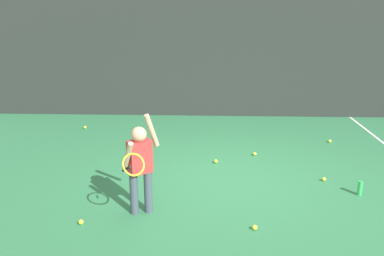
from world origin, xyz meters
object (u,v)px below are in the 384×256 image
object	(u,v)px
tennis_ball_0	(330,141)
tennis_ball_8	(85,127)
tennis_ball_1	(81,222)
tennis_ball_6	(324,179)
tennis_ball_7	(255,228)
tennis_player	(140,163)
water_bottle	(360,188)
tennis_ball_4	(255,154)
tennis_ball_3	(216,161)

from	to	relation	value
tennis_ball_0	tennis_ball_8	distance (m)	5.37
tennis_ball_1	tennis_ball_6	distance (m)	3.77
tennis_ball_6	tennis_ball_7	xyz separation A→B (m)	(-1.27, -1.54, 0.00)
tennis_ball_0	tennis_ball_6	size ratio (longest dim) A/B	1.00
tennis_player	tennis_ball_7	size ratio (longest dim) A/B	20.46
tennis_ball_1	tennis_player	bearing A→B (deg)	24.47
tennis_player	tennis_ball_8	size ratio (longest dim) A/B	20.46
water_bottle	tennis_ball_4	distance (m)	2.12
tennis_player	tennis_ball_0	xyz separation A→B (m)	(3.39, 3.12, -0.69)
tennis_ball_7	tennis_ball_8	size ratio (longest dim) A/B	1.00
tennis_ball_6	tennis_ball_3	bearing A→B (deg)	157.04
tennis_ball_6	tennis_ball_7	world-z (taller)	same
tennis_ball_4	tennis_ball_0	bearing A→B (deg)	26.93
water_bottle	tennis_ball_4	bearing A→B (deg)	130.00
tennis_player	tennis_ball_7	xyz separation A→B (m)	(1.48, -0.38, -0.69)
tennis_ball_0	tennis_player	bearing A→B (deg)	-137.34
water_bottle	tennis_ball_0	world-z (taller)	water_bottle
tennis_ball_6	tennis_ball_8	world-z (taller)	same
tennis_ball_1	tennis_ball_3	xyz separation A→B (m)	(1.76, 2.21, 0.00)
tennis_player	tennis_ball_1	size ratio (longest dim) A/B	20.46
tennis_ball_3	tennis_ball_6	xyz separation A→B (m)	(1.71, -0.72, 0.00)
tennis_ball_7	tennis_ball_3	bearing A→B (deg)	101.13
tennis_ball_7	tennis_ball_0	bearing A→B (deg)	61.35
tennis_ball_1	tennis_ball_8	xyz separation A→B (m)	(-1.20, 4.24, 0.00)
water_bottle	tennis_ball_0	distance (m)	2.46
tennis_ball_3	tennis_ball_7	world-z (taller)	same
tennis_player	tennis_ball_1	world-z (taller)	tennis_player
tennis_player	tennis_ball_1	distance (m)	1.06
tennis_ball_1	water_bottle	bearing A→B (deg)	14.58
tennis_ball_1	tennis_ball_4	world-z (taller)	same
tennis_ball_6	tennis_ball_7	distance (m)	1.99
tennis_player	tennis_ball_6	bearing A→B (deg)	-12.15
tennis_ball_1	tennis_ball_6	world-z (taller)	same
tennis_ball_6	tennis_ball_8	distance (m)	5.42
water_bottle	tennis_ball_4	size ratio (longest dim) A/B	3.33
tennis_ball_7	tennis_ball_8	world-z (taller)	same
tennis_player	water_bottle	xyz separation A→B (m)	(3.13, 0.67, -0.62)
tennis_ball_8	tennis_ball_0	bearing A→B (deg)	-8.52
water_bottle	tennis_ball_7	xyz separation A→B (m)	(-1.65, -1.05, -0.08)
tennis_player	tennis_ball_4	distance (m)	2.98
tennis_ball_1	tennis_ball_3	distance (m)	2.82
tennis_ball_0	tennis_ball_4	xyz separation A→B (m)	(-1.62, -0.82, 0.00)
tennis_ball_8	tennis_player	bearing A→B (deg)	-63.80
tennis_ball_0	tennis_ball_6	xyz separation A→B (m)	(-0.65, -1.96, 0.00)
water_bottle	tennis_ball_1	distance (m)	3.98
tennis_ball_1	tennis_ball_8	distance (m)	4.41
tennis_ball_7	water_bottle	bearing A→B (deg)	32.43
tennis_player	tennis_ball_8	distance (m)	4.42
tennis_player	tennis_ball_7	bearing A→B (deg)	-49.39
water_bottle	tennis_ball_6	size ratio (longest dim) A/B	3.33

